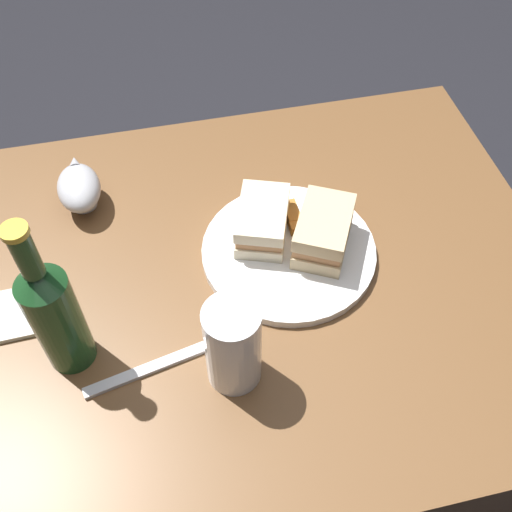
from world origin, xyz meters
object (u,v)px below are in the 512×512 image
(sandwich_half_right, at_px, (262,221))
(sandwich_half_left, at_px, (323,231))
(pint_glass, at_px, (233,349))
(plate, at_px, (289,251))
(napkin, at_px, (3,316))
(gravy_boat, at_px, (79,187))
(fork, at_px, (147,369))
(cider_bottle, at_px, (54,313))

(sandwich_half_right, bearing_deg, sandwich_half_left, 152.25)
(sandwich_half_right, relative_size, pint_glass, 0.92)
(plate, xyz_separation_m, napkin, (0.44, 0.02, -0.00))
(gravy_boat, relative_size, fork, 0.67)
(sandwich_half_right, relative_size, napkin, 1.23)
(pint_glass, xyz_separation_m, napkin, (0.32, -0.16, -0.06))
(napkin, xyz_separation_m, fork, (-0.20, 0.13, -0.00))
(sandwich_half_left, distance_m, pint_glass, 0.25)
(gravy_boat, xyz_separation_m, fork, (-0.07, 0.34, -0.04))
(napkin, bearing_deg, fork, 146.17)
(plate, distance_m, gravy_boat, 0.36)
(pint_glass, height_order, cider_bottle, cider_bottle)
(sandwich_half_left, xyz_separation_m, cider_bottle, (0.40, 0.10, 0.06))
(sandwich_half_left, distance_m, napkin, 0.50)
(sandwich_half_left, relative_size, fork, 0.79)
(sandwich_half_left, bearing_deg, pint_glass, 45.42)
(napkin, relative_size, fork, 0.61)
(pint_glass, distance_m, gravy_boat, 0.41)
(gravy_boat, xyz_separation_m, cider_bottle, (0.03, 0.29, 0.07))
(pint_glass, bearing_deg, sandwich_half_right, -112.04)
(plate, relative_size, cider_bottle, 1.01)
(pint_glass, distance_m, napkin, 0.36)
(sandwich_half_left, height_order, sandwich_half_right, sandwich_half_left)
(sandwich_half_left, relative_size, cider_bottle, 0.52)
(sandwich_half_left, distance_m, fork, 0.34)
(pint_glass, height_order, napkin, pint_glass)
(cider_bottle, height_order, napkin, cider_bottle)
(sandwich_half_left, height_order, gravy_boat, sandwich_half_left)
(cider_bottle, distance_m, fork, 0.15)
(sandwich_half_right, bearing_deg, cider_bottle, 25.63)
(sandwich_half_left, distance_m, sandwich_half_right, 0.10)
(sandwich_half_right, bearing_deg, gravy_boat, -26.81)
(plate, relative_size, gravy_boat, 2.28)
(plate, height_order, fork, plate)
(plate, bearing_deg, cider_bottle, 17.46)
(plate, distance_m, cider_bottle, 0.37)
(cider_bottle, xyz_separation_m, fork, (-0.10, 0.05, -0.10))
(gravy_boat, distance_m, napkin, 0.25)
(plate, distance_m, sandwich_half_right, 0.06)
(cider_bottle, distance_m, napkin, 0.17)
(plate, xyz_separation_m, sandwich_half_left, (-0.05, 0.00, 0.04))
(cider_bottle, relative_size, fork, 1.52)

